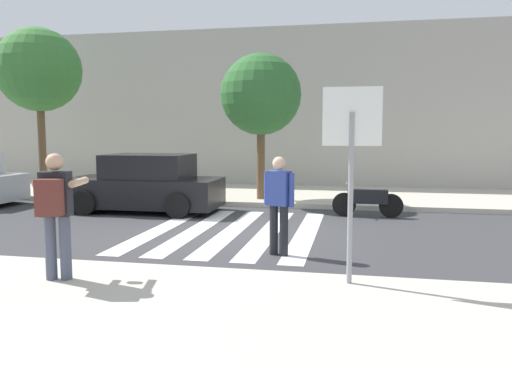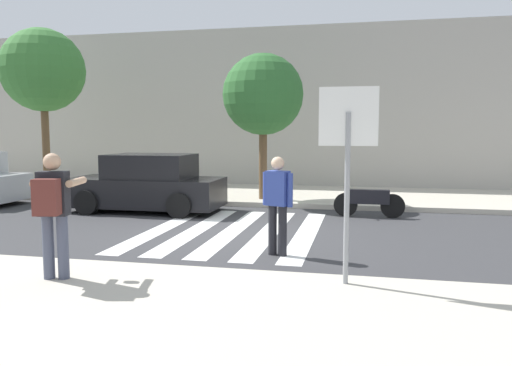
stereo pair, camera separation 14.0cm
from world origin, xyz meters
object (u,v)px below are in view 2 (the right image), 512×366
(pedestrian_crossing, at_px, (278,200))
(street_tree_center, at_px, (263,95))
(stop_sign, at_px, (348,141))
(photographer_with_backpack, at_px, (53,205))
(street_tree_west, at_px, (43,71))
(parked_car_black, at_px, (147,185))
(motorcycle, at_px, (369,201))

(pedestrian_crossing, bearing_deg, street_tree_center, 103.60)
(stop_sign, xyz_separation_m, street_tree_center, (-2.72, 8.00, 1.20))
(photographer_with_backpack, bearing_deg, street_tree_west, 125.22)
(stop_sign, relative_size, street_tree_center, 0.60)
(stop_sign, height_order, pedestrian_crossing, stop_sign)
(photographer_with_backpack, height_order, street_tree_west, street_tree_west)
(parked_car_black, bearing_deg, pedestrian_crossing, -43.47)
(parked_car_black, distance_m, motorcycle, 5.87)
(stop_sign, xyz_separation_m, motorcycle, (0.37, 6.18, -1.61))
(pedestrian_crossing, relative_size, street_tree_west, 0.33)
(photographer_with_backpack, distance_m, street_tree_west, 10.89)
(parked_car_black, relative_size, street_tree_west, 0.77)
(parked_car_black, height_order, street_tree_center, street_tree_center)
(photographer_with_backpack, distance_m, pedestrian_crossing, 3.65)
(street_tree_center, bearing_deg, photographer_with_backpack, -97.69)
(street_tree_west, bearing_deg, pedestrian_crossing, -34.91)
(stop_sign, distance_m, street_tree_center, 8.53)
(pedestrian_crossing, bearing_deg, parked_car_black, 136.53)
(pedestrian_crossing, distance_m, street_tree_center, 6.71)
(street_tree_west, relative_size, street_tree_center, 1.23)
(photographer_with_backpack, relative_size, street_tree_center, 0.40)
(photographer_with_backpack, distance_m, motorcycle, 8.08)
(motorcycle, xyz_separation_m, street_tree_west, (-10.31, 1.74, 3.68))
(motorcycle, bearing_deg, stop_sign, -93.41)
(parked_car_black, distance_m, street_tree_west, 5.95)
(pedestrian_crossing, xyz_separation_m, motorcycle, (1.60, 4.33, -0.56))
(stop_sign, bearing_deg, pedestrian_crossing, 123.68)
(photographer_with_backpack, height_order, parked_car_black, photographer_with_backpack)
(street_tree_center, bearing_deg, street_tree_west, -179.39)
(photographer_with_backpack, xyz_separation_m, street_tree_center, (1.17, 8.64, 2.06))
(parked_car_black, bearing_deg, street_tree_center, 37.52)
(pedestrian_crossing, bearing_deg, motorcycle, 69.69)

